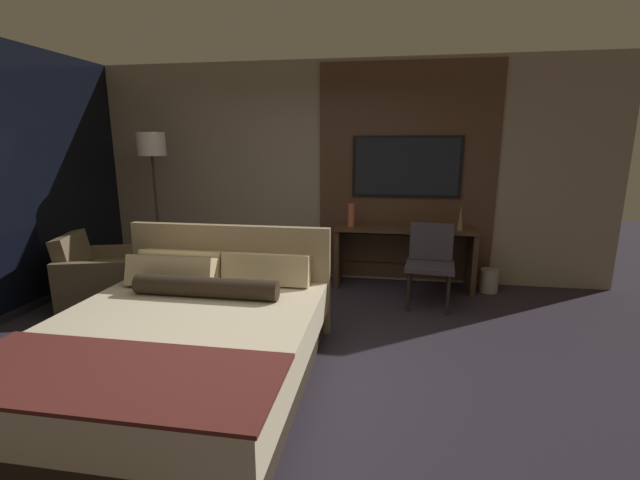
% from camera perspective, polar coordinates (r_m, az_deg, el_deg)
% --- Properties ---
extents(ground_plane, '(16.00, 16.00, 0.00)m').
position_cam_1_polar(ground_plane, '(3.57, -5.97, -17.14)').
color(ground_plane, '#28232D').
extents(wall_back_tv_panel, '(7.20, 0.09, 2.80)m').
position_cam_1_polar(wall_back_tv_panel, '(5.63, 2.01, 8.90)').
color(wall_back_tv_panel, gray).
rests_on(wall_back_tv_panel, ground_plane).
extents(bed, '(1.96, 2.26, 1.02)m').
position_cam_1_polar(bed, '(3.48, -17.97, -12.97)').
color(bed, '#33281E').
rests_on(bed, ground_plane).
extents(desk, '(1.70, 0.50, 0.77)m').
position_cam_1_polar(desk, '(5.45, 11.09, -0.87)').
color(desk, '#422D1E').
rests_on(desk, ground_plane).
extents(tv, '(1.35, 0.04, 0.76)m').
position_cam_1_polar(tv, '(5.51, 11.47, 9.56)').
color(tv, black).
extents(desk_chair, '(0.56, 0.56, 0.91)m').
position_cam_1_polar(desk_chair, '(4.90, 14.50, -2.20)').
color(desk_chair, '#38333D').
rests_on(desk_chair, ground_plane).
extents(armchair_by_window, '(1.01, 1.04, 0.82)m').
position_cam_1_polar(armchair_by_window, '(5.39, -26.86, -4.78)').
color(armchair_by_window, brown).
rests_on(armchair_by_window, ground_plane).
extents(floor_lamp, '(0.34, 0.34, 1.91)m').
position_cam_1_polar(floor_lamp, '(5.74, -21.45, 10.25)').
color(floor_lamp, '#282623').
rests_on(floor_lamp, ground_plane).
extents(vase_tall, '(0.07, 0.07, 0.30)m').
position_cam_1_polar(vase_tall, '(5.34, 18.22, 2.83)').
color(vase_tall, '#846647').
rests_on(vase_tall, desk).
extents(vase_short, '(0.08, 0.08, 0.29)m').
position_cam_1_polar(vase_short, '(5.29, 4.17, 3.30)').
color(vase_short, '#B2563D').
rests_on(vase_short, desk).
extents(book, '(0.24, 0.17, 0.03)m').
position_cam_1_polar(book, '(5.33, 13.07, 1.67)').
color(book, maroon).
rests_on(book, desk).
extents(waste_bin, '(0.22, 0.22, 0.28)m').
position_cam_1_polar(waste_bin, '(5.64, 21.60, -5.05)').
color(waste_bin, gray).
rests_on(waste_bin, ground_plane).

